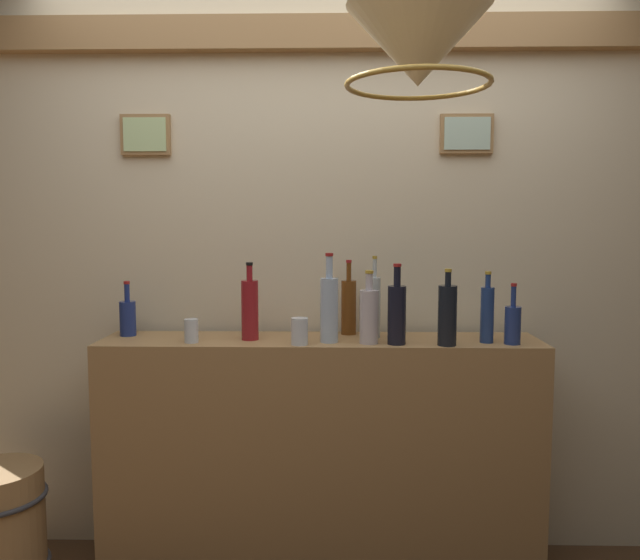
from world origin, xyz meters
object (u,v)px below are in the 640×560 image
Objects in this scene: liquor_bottle_port at (447,314)px; liquor_bottle_bourbon at (329,308)px; glass_tumbler_highball at (300,331)px; pendant_lamp at (418,48)px; liquor_bottle_tequila at (250,309)px; liquor_bottle_vermouth at (487,313)px; liquor_bottle_vodka at (513,323)px; liquor_bottle_amaro at (349,306)px; liquor_bottle_mezcal at (369,315)px; glass_tumbler_rocks at (191,331)px; liquor_bottle_whiskey at (128,317)px; liquor_bottle_scotch at (397,313)px; liquor_bottle_rum at (374,306)px.

liquor_bottle_port is 0.84× the size of liquor_bottle_bourbon.
glass_tumbler_highball is 0.20× the size of pendant_lamp.
liquor_bottle_port is 2.83× the size of glass_tumbler_highball.
liquor_bottle_tequila is 1.11× the size of liquor_bottle_vermouth.
liquor_bottle_vermouth is at bearing 162.30° from liquor_bottle_vodka.
liquor_bottle_amaro reaches higher than liquor_bottle_vermouth.
liquor_bottle_mezcal is 3.08× the size of glass_tumbler_rocks.
liquor_bottle_whiskey is 0.43× the size of pendant_lamp.
liquor_bottle_scotch is at bearing -7.69° from liquor_bottle_tequila.
glass_tumbler_highball is at bearing -175.36° from liquor_bottle_vermouth.
liquor_bottle_tequila is 0.33m from liquor_bottle_bourbon.
pendant_lamp reaches higher than liquor_bottle_amaro.
pendant_lamp reaches higher than liquor_bottle_rum.
liquor_bottle_bourbon is 0.16m from liquor_bottle_mezcal.
liquor_bottle_port is 0.56× the size of pendant_lamp.
liquor_bottle_rum is 3.21× the size of glass_tumbler_highball.
liquor_bottle_vodka is (0.64, -0.20, -0.04)m from liquor_bottle_amaro.
liquor_bottle_rum is (0.51, 0.06, 0.00)m from liquor_bottle_tequila.
liquor_bottle_port is 0.47m from liquor_bottle_bourbon.
liquor_bottle_scotch reaches higher than liquor_bottle_tequila.
liquor_bottle_amaro is 0.28m from liquor_bottle_scotch.
glass_tumbler_rocks is at bearing 178.99° from liquor_bottle_scotch.
liquor_bottle_vodka is (1.05, -0.07, -0.05)m from liquor_bottle_tequila.
liquor_bottle_rum reaches higher than glass_tumbler_highball.
liquor_bottle_vermouth is (0.96, -0.04, -0.01)m from liquor_bottle_tequila.
liquor_bottle_scotch reaches higher than liquor_bottle_vermouth.
liquor_bottle_port is at bearing -31.51° from liquor_bottle_amaro.
glass_tumbler_highball is (-0.30, -0.16, -0.08)m from liquor_bottle_rum.
pendant_lamp is (-0.37, -0.58, 0.88)m from liquor_bottle_vermouth.
liquor_bottle_tequila is 1.00× the size of liquor_bottle_scotch.
liquor_bottle_vodka reaches higher than glass_tumbler_highball.
liquor_bottle_bourbon is at bearing 2.19° from glass_tumbler_rocks.
liquor_bottle_whiskey is 1.03m from liquor_bottle_mezcal.
glass_tumbler_rocks is at bearing -170.51° from liquor_bottle_rum.
liquor_bottle_vodka is at bearing -5.30° from liquor_bottle_whiskey.
liquor_bottle_tequila is at bearing 154.24° from glass_tumbler_highball.
liquor_bottle_amaro is 0.19m from liquor_bottle_bourbon.
liquor_bottle_vermouth is 0.53× the size of pendant_lamp.
liquor_bottle_amaro is at bearing 148.49° from liquor_bottle_port.
liquor_bottle_port is at bearing 69.07° from pendant_lamp.
liquor_bottle_port is at bearing -7.34° from liquor_bottle_tequila.
liquor_bottle_rum is at bearing 96.60° from pendant_lamp.
liquor_bottle_scotch is 3.37× the size of glass_tumbler_rocks.
pendant_lamp is at bearing -65.04° from liquor_bottle_bourbon.
liquor_bottle_whiskey is 0.73× the size of liquor_bottle_scotch.
liquor_bottle_vermouth is at bearing 57.50° from pendant_lamp.
liquor_bottle_scotch is (0.08, -0.14, -0.01)m from liquor_bottle_rum.
liquor_bottle_vermouth is at bearing 6.24° from liquor_bottle_scotch.
liquor_bottle_vodka is 1.28m from glass_tumbler_rocks.
liquor_bottle_whiskey is 1.05m from liquor_bottle_rum.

